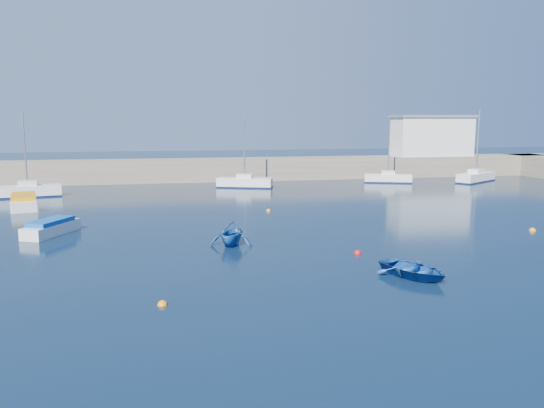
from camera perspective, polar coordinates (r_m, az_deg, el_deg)
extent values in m
plane|color=#0B1C32|center=(20.40, 1.02, -11.94)|extent=(220.00, 220.00, 0.00)
cube|color=#756A59|center=(65.03, -7.49, 3.67)|extent=(96.00, 4.50, 2.60)
cube|color=silver|center=(73.06, 16.82, 6.94)|extent=(10.00, 4.00, 5.00)
cube|color=silver|center=(55.74, -24.77, 1.26)|extent=(6.21, 2.78, 1.11)
cylinder|color=#B7BABC|center=(55.40, -25.04, 5.36)|extent=(0.17, 0.17, 6.90)
cube|color=silver|center=(57.85, -2.96, 2.31)|extent=(6.18, 3.56, 1.05)
cylinder|color=#B7BABC|center=(57.52, -2.99, 6.22)|extent=(0.16, 0.16, 6.86)
cube|color=silver|center=(63.78, 12.36, 2.71)|extent=(5.63, 3.19, 0.99)
cylinder|color=#B7BABC|center=(63.49, 12.47, 5.95)|extent=(0.15, 0.15, 6.24)
cube|color=silver|center=(67.58, 21.08, 2.70)|extent=(6.46, 5.09, 1.08)
cylinder|color=#B7BABC|center=(67.28, 21.29, 6.33)|extent=(0.16, 0.16, 7.50)
cube|color=silver|center=(36.85, -22.67, -2.51)|extent=(3.15, 4.34, 0.74)
cube|color=#0E479B|center=(36.76, -22.72, -1.74)|extent=(2.62, 3.39, 0.28)
cube|color=silver|center=(49.02, -25.13, 0.11)|extent=(3.20, 5.87, 0.84)
cube|color=orange|center=(48.94, -25.18, 0.77)|extent=(2.78, 4.49, 0.31)
imported|color=#164898|center=(25.89, 14.98, -6.83)|extent=(3.80, 4.24, 0.72)
imported|color=#164898|center=(31.19, -4.37, -3.09)|extent=(3.42, 3.64, 1.53)
sphere|color=orange|center=(21.94, -11.70, -10.61)|extent=(0.40, 0.40, 0.40)
sphere|color=#AF110D|center=(29.78, 9.19, -5.28)|extent=(0.43, 0.43, 0.43)
sphere|color=orange|center=(39.28, 26.21, -2.62)|extent=(0.44, 0.44, 0.44)
sphere|color=orange|center=(42.85, -0.38, -0.77)|extent=(0.39, 0.39, 0.39)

